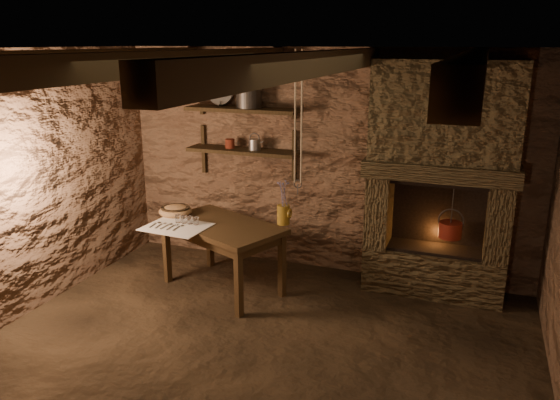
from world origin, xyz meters
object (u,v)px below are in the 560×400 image
(red_pot, at_px, (450,229))
(stoneware_jug, at_px, (284,206))
(work_table, at_px, (223,254))
(wooden_bowl, at_px, (176,211))
(iron_stockpot, at_px, (249,98))

(red_pot, bearing_deg, stoneware_jug, -165.34)
(work_table, height_order, wooden_bowl, wooden_bowl)
(stoneware_jug, relative_size, wooden_bowl, 1.29)
(wooden_bowl, bearing_deg, red_pot, 10.86)
(stoneware_jug, distance_m, iron_stockpot, 1.26)
(stoneware_jug, xyz_separation_m, iron_stockpot, (-0.58, 0.53, 0.98))
(work_table, xyz_separation_m, red_pot, (2.15, 0.62, 0.33))
(work_table, relative_size, red_pot, 2.61)
(work_table, bearing_deg, iron_stockpot, 113.11)
(wooden_bowl, bearing_deg, work_table, -9.11)
(work_table, relative_size, iron_stockpot, 5.20)
(work_table, relative_size, wooden_bowl, 4.06)
(stoneware_jug, bearing_deg, iron_stockpot, 135.79)
(red_pot, bearing_deg, wooden_bowl, -169.14)
(iron_stockpot, xyz_separation_m, red_pot, (2.15, -0.12, -1.16))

